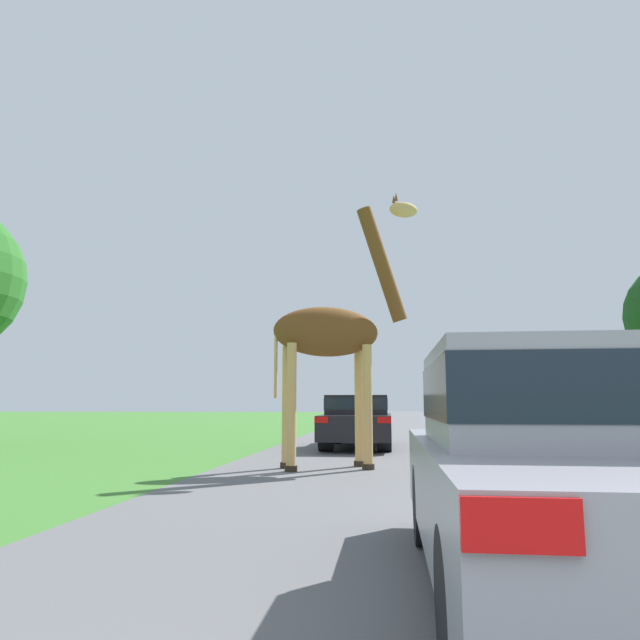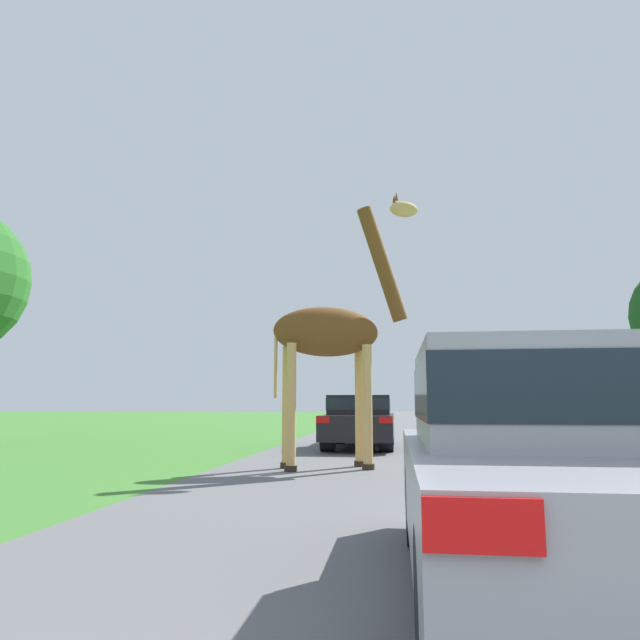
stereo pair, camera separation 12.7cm
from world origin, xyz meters
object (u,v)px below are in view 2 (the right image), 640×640
Objects in this scene: car_queue_left at (560,426)px; giraffe_near_road at (335,333)px; car_lead_maroon at (560,463)px; car_queue_right at (360,420)px.

giraffe_near_road is at bearing 179.51° from car_queue_left.
car_queue_left is at bearing 74.88° from car_lead_maroon.
giraffe_near_road is 5.18m from car_queue_right.
giraffe_near_road is 4.13m from car_queue_left.
car_queue_right is at bearing 159.41° from giraffe_near_road.
car_queue_right is at bearing 126.56° from car_queue_left.
giraffe_near_road is 1.11× the size of car_queue_left.
car_lead_maroon reaches higher than car_queue_left.
car_queue_left is at bearing -53.44° from car_queue_right.
car_queue_left is (3.79, -0.03, -1.63)m from giraffe_near_road.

